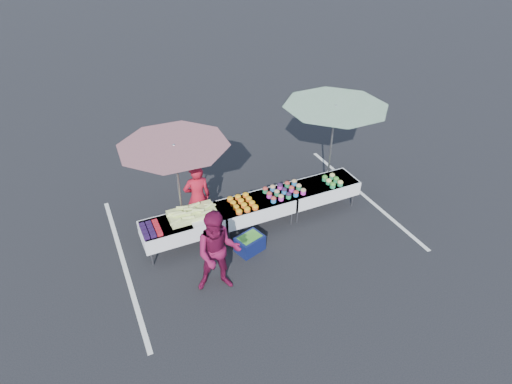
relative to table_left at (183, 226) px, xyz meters
name	(u,v)px	position (x,y,z in m)	size (l,w,h in m)	color
ground	(256,226)	(1.80, 0.00, -0.58)	(80.00, 80.00, 0.00)	black
stripe_left	(124,264)	(-1.40, 0.00, -0.58)	(0.10, 5.00, 0.00)	silver
stripe_right	(363,194)	(5.00, 0.00, -0.58)	(0.10, 5.00, 0.00)	silver
table_left	(183,226)	(0.00, 0.00, 0.00)	(1.86, 0.81, 0.75)	white
table_center	(256,206)	(1.80, 0.00, 0.00)	(1.86, 0.81, 0.75)	white
table_right	(321,189)	(3.60, 0.00, 0.00)	(1.86, 0.81, 0.75)	white
berry_punnets	(151,229)	(-0.71, -0.06, 0.21)	(0.40, 0.54, 0.08)	black
corn_pile	(192,213)	(0.25, 0.05, 0.26)	(1.16, 0.57, 0.26)	#CBD96F
plastic_bags	(199,224)	(0.30, -0.30, 0.19)	(0.30, 0.25, 0.05)	white
carrot_bowls	(243,203)	(1.45, -0.01, 0.22)	(0.55, 0.69, 0.11)	orange
potato_cups	(284,190)	(2.55, 0.00, 0.25)	(0.94, 0.58, 0.16)	#2A75C4
bean_baskets	(332,180)	(3.86, -0.10, 0.24)	(0.36, 0.50, 0.15)	#218751
vendor	(198,197)	(0.55, 0.55, 0.28)	(0.63, 0.41, 1.73)	#A51226
customer	(218,252)	(0.29, -1.49, 0.35)	(0.91, 0.71, 1.87)	maroon
umbrella_left	(175,154)	(0.10, 0.41, 1.63)	(3.17, 3.17, 2.44)	black
umbrella_right	(335,114)	(4.07, 0.40, 1.78)	(3.35, 3.35, 2.61)	black
storage_bin	(250,243)	(1.30, -0.75, -0.38)	(0.71, 0.60, 0.39)	#0E1647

